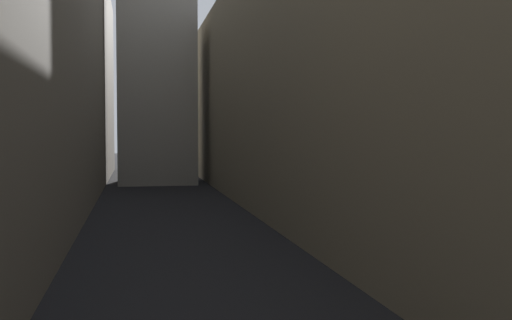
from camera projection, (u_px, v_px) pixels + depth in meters
ground_plane at (172, 218)px, 40.51m from camera, size 264.00×264.00×0.00m
building_block_right at (352, 82)px, 44.60m from camera, size 15.28×108.00×18.54m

